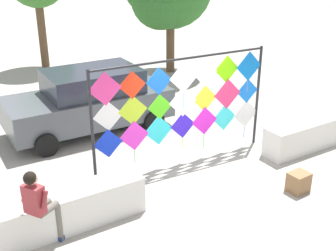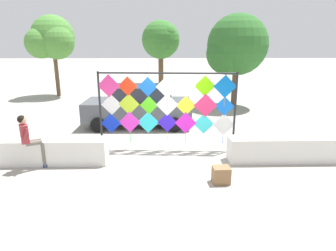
# 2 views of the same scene
# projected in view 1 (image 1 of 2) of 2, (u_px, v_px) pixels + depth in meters

# --- Properties ---
(ground) EXTENTS (120.00, 120.00, 0.00)m
(ground) POSITION_uv_depth(u_px,v_px,m) (197.00, 171.00, 10.37)
(ground) COLOR #9E998E
(plaza_ledge_left) EXTENTS (3.75, 0.62, 0.76)m
(plaza_ledge_left) POSITION_uv_depth(u_px,v_px,m) (48.00, 216.00, 8.02)
(plaza_ledge_left) COLOR silver
(plaza_ledge_left) RESTS_ON ground
(plaza_ledge_right) EXTENTS (3.75, 0.62, 0.76)m
(plaza_ledge_right) POSITION_uv_depth(u_px,v_px,m) (322.00, 130.00, 11.64)
(plaza_ledge_right) COLOR silver
(plaza_ledge_right) RESTS_ON ground
(kite_display_rack) EXTENTS (4.54, 0.37, 2.63)m
(kite_display_rack) POSITION_uv_depth(u_px,v_px,m) (183.00, 99.00, 10.24)
(kite_display_rack) COLOR #232328
(kite_display_rack) RESTS_ON ground
(seated_vendor) EXTENTS (0.78, 0.68, 1.61)m
(seated_vendor) POSITION_uv_depth(u_px,v_px,m) (40.00, 202.00, 7.42)
(seated_vendor) COLOR #666056
(seated_vendor) RESTS_ON ground
(parked_car) EXTENTS (4.58, 2.26, 1.76)m
(parked_car) POSITION_uv_depth(u_px,v_px,m) (90.00, 100.00, 12.28)
(parked_car) COLOR #4C5156
(parked_car) RESTS_ON ground
(cardboard_box_large) EXTENTS (0.46, 0.39, 0.44)m
(cardboard_box_large) POSITION_uv_depth(u_px,v_px,m) (298.00, 182.00, 9.46)
(cardboard_box_large) COLOR olive
(cardboard_box_large) RESTS_ON ground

